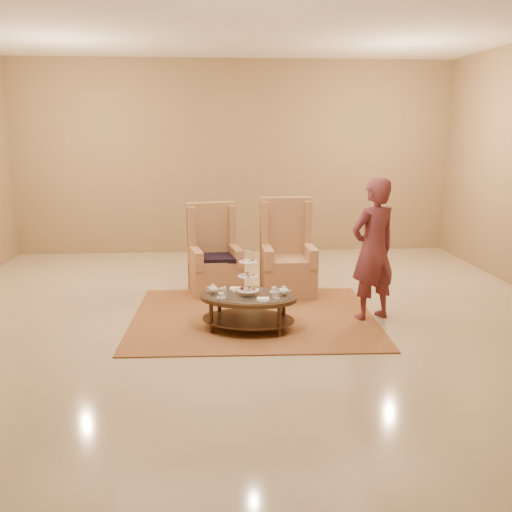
{
  "coord_description": "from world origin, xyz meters",
  "views": [
    {
      "loc": [
        -0.39,
        -6.59,
        2.25
      ],
      "look_at": [
        0.11,
        0.2,
        0.74
      ],
      "focal_mm": 40.0,
      "sensor_mm": 36.0,
      "label": 1
    }
  ],
  "objects": [
    {
      "name": "person",
      "position": [
        1.49,
        -0.08,
        0.86
      ],
      "size": [
        0.74,
        0.64,
        1.72
      ],
      "rotation": [
        0.0,
        0.0,
        3.57
      ],
      "color": "brown",
      "rests_on": "ground"
    },
    {
      "name": "wall_back",
      "position": [
        0.0,
        4.0,
        1.75
      ],
      "size": [
        8.0,
        0.04,
        3.5
      ],
      "primitive_type": "cube",
      "color": "#957B51",
      "rests_on": "ground"
    },
    {
      "name": "armchair_left",
      "position": [
        -0.4,
        1.27,
        0.42
      ],
      "size": [
        0.79,
        0.81,
        1.25
      ],
      "rotation": [
        0.0,
        0.0,
        0.19
      ],
      "color": "#B07E53",
      "rests_on": "ground"
    },
    {
      "name": "ground",
      "position": [
        0.0,
        0.0,
        0.0
      ],
      "size": [
        8.0,
        8.0,
        0.0
      ],
      "primitive_type": "plane",
      "color": "#BCAD8C",
      "rests_on": "ground"
    },
    {
      "name": "rug",
      "position": [
        0.07,
        0.05,
        0.01
      ],
      "size": [
        3.02,
        2.54,
        0.02
      ],
      "rotation": [
        0.0,
        0.0,
        -0.03
      ],
      "color": "#A06E38",
      "rests_on": "ground"
    },
    {
      "name": "armchair_right",
      "position": [
        0.62,
        1.12,
        0.45
      ],
      "size": [
        0.73,
        0.75,
        1.33
      ],
      "rotation": [
        0.0,
        0.0,
        0.01
      ],
      "color": "#B07E53",
      "rests_on": "ground"
    },
    {
      "name": "tea_table",
      "position": [
        -0.02,
        -0.38,
        0.34
      ],
      "size": [
        1.27,
        1.01,
        0.94
      ],
      "rotation": [
        0.0,
        0.0,
        -0.24
      ],
      "color": "black",
      "rests_on": "ground"
    },
    {
      "name": "ceiling",
      "position": [
        0.0,
        0.0,
        0.0
      ],
      "size": [
        8.0,
        8.0,
        0.02
      ],
      "primitive_type": "cube",
      "color": "silver",
      "rests_on": "ground"
    }
  ]
}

